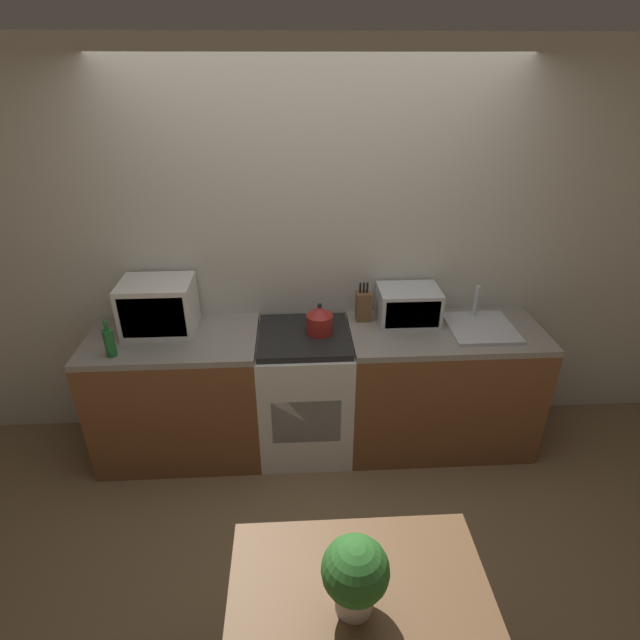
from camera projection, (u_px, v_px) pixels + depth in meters
name	position (u px, v px, depth m)	size (l,w,h in m)	color
ground_plane	(323.00, 507.00, 3.10)	(16.00, 16.00, 0.00)	brown
wall_back	(315.00, 256.00, 3.32)	(10.00, 0.06, 2.60)	beige
counter_left_run	(180.00, 395.00, 3.37)	(1.08, 0.62, 0.90)	brown
counter_right_run	(440.00, 387.00, 3.46)	(1.26, 0.62, 0.90)	brown
stove_range	(305.00, 391.00, 3.41)	(0.61, 0.62, 0.90)	silver
kettle	(320.00, 320.00, 3.17)	(0.17, 0.17, 0.21)	maroon
microwave	(158.00, 306.00, 3.18)	(0.45, 0.34, 0.33)	silver
bottle	(110.00, 342.00, 2.92)	(0.06, 0.06, 0.24)	#1E662D
knife_block	(363.00, 306.00, 3.33)	(0.09, 0.09, 0.27)	brown
toaster_oven	(408.00, 305.00, 3.30)	(0.40, 0.29, 0.23)	silver
sink_basin	(481.00, 326.00, 3.26)	(0.42, 0.43, 0.24)	silver
dining_table	(357.00, 596.00, 1.94)	(0.98, 0.55, 0.73)	brown
potted_plant	(355.00, 574.00, 1.71)	(0.24, 0.24, 0.32)	beige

